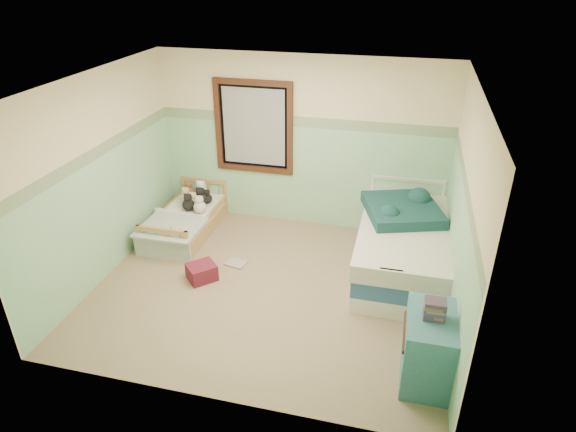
% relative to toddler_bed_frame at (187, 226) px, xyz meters
% --- Properties ---
extents(floor, '(4.20, 3.60, 0.02)m').
position_rel_toddler_bed_frame_xyz_m(floor, '(1.56, -1.05, -0.11)').
color(floor, '#836F55').
rests_on(floor, ground).
extents(ceiling, '(4.20, 3.60, 0.02)m').
position_rel_toddler_bed_frame_xyz_m(ceiling, '(1.56, -1.05, 2.41)').
color(ceiling, white).
rests_on(ceiling, wall_back).
extents(wall_back, '(4.20, 0.04, 2.50)m').
position_rel_toddler_bed_frame_xyz_m(wall_back, '(1.56, 0.75, 1.15)').
color(wall_back, beige).
rests_on(wall_back, floor).
extents(wall_front, '(4.20, 0.04, 2.50)m').
position_rel_toddler_bed_frame_xyz_m(wall_front, '(1.56, -2.85, 1.15)').
color(wall_front, beige).
rests_on(wall_front, floor).
extents(wall_left, '(0.04, 3.60, 2.50)m').
position_rel_toddler_bed_frame_xyz_m(wall_left, '(-0.54, -1.05, 1.15)').
color(wall_left, beige).
rests_on(wall_left, floor).
extents(wall_right, '(0.04, 3.60, 2.50)m').
position_rel_toddler_bed_frame_xyz_m(wall_right, '(3.66, -1.05, 1.15)').
color(wall_right, beige).
rests_on(wall_right, floor).
extents(wainscot_mint, '(4.20, 0.01, 1.50)m').
position_rel_toddler_bed_frame_xyz_m(wainscot_mint, '(1.56, 0.74, 0.65)').
color(wainscot_mint, '#95CA9F').
rests_on(wainscot_mint, floor).
extents(border_strip, '(4.20, 0.01, 0.15)m').
position_rel_toddler_bed_frame_xyz_m(border_strip, '(1.56, 0.74, 1.48)').
color(border_strip, '#3E6C46').
rests_on(border_strip, wall_back).
extents(window_frame, '(1.16, 0.06, 1.36)m').
position_rel_toddler_bed_frame_xyz_m(window_frame, '(0.86, 0.71, 1.35)').
color(window_frame, '#391E0F').
rests_on(window_frame, wall_back).
extents(window_blinds, '(0.92, 0.01, 1.12)m').
position_rel_toddler_bed_frame_xyz_m(window_blinds, '(0.86, 0.72, 1.35)').
color(window_blinds, '#AFB0AB').
rests_on(window_blinds, window_frame).
extents(toddler_bed_frame, '(0.76, 1.51, 0.19)m').
position_rel_toddler_bed_frame_xyz_m(toddler_bed_frame, '(0.00, 0.00, 0.00)').
color(toddler_bed_frame, '#A87C3E').
rests_on(toddler_bed_frame, floor).
extents(toddler_mattress, '(0.69, 1.45, 0.12)m').
position_rel_toddler_bed_frame_xyz_m(toddler_mattress, '(0.00, 0.00, 0.16)').
color(toddler_mattress, white).
rests_on(toddler_mattress, toddler_bed_frame).
extents(patchwork_quilt, '(0.82, 0.76, 0.03)m').
position_rel_toddler_bed_frame_xyz_m(patchwork_quilt, '(0.00, -0.47, 0.23)').
color(patchwork_quilt, '#92B4DC').
rests_on(patchwork_quilt, toddler_mattress).
extents(plush_bed_brown, '(0.19, 0.19, 0.19)m').
position_rel_toddler_bed_frame_xyz_m(plush_bed_brown, '(-0.15, 0.50, 0.31)').
color(plush_bed_brown, brown).
rests_on(plush_bed_brown, toddler_mattress).
extents(plush_bed_white, '(0.20, 0.20, 0.20)m').
position_rel_toddler_bed_frame_xyz_m(plush_bed_white, '(0.05, 0.50, 0.32)').
color(plush_bed_white, white).
rests_on(plush_bed_white, toddler_mattress).
extents(plush_bed_tan, '(0.19, 0.19, 0.19)m').
position_rel_toddler_bed_frame_xyz_m(plush_bed_tan, '(-0.10, 0.28, 0.31)').
color(plush_bed_tan, '#D0B98C').
rests_on(plush_bed_tan, toddler_mattress).
extents(plush_bed_dark, '(0.20, 0.20, 0.20)m').
position_rel_toddler_bed_frame_xyz_m(plush_bed_dark, '(0.13, 0.28, 0.32)').
color(plush_bed_dark, black).
rests_on(plush_bed_dark, toddler_mattress).
extents(plush_floor_cream, '(0.25, 0.25, 0.25)m').
position_rel_toddler_bed_frame_xyz_m(plush_floor_cream, '(-0.39, -0.04, 0.03)').
color(plush_floor_cream, silver).
rests_on(plush_floor_cream, floor).
extents(plush_floor_tan, '(0.25, 0.25, 0.25)m').
position_rel_toddler_bed_frame_xyz_m(plush_floor_tan, '(0.09, -0.50, 0.03)').
color(plush_floor_tan, '#D0B98C').
rests_on(plush_floor_tan, floor).
extents(twin_bed_frame, '(1.05, 2.09, 0.22)m').
position_rel_toddler_bed_frame_xyz_m(twin_bed_frame, '(3.11, -0.28, 0.01)').
color(twin_bed_frame, white).
rests_on(twin_bed_frame, floor).
extents(twin_boxspring, '(1.05, 2.09, 0.22)m').
position_rel_toddler_bed_frame_xyz_m(twin_boxspring, '(3.11, -0.28, 0.23)').
color(twin_boxspring, navy).
rests_on(twin_boxspring, twin_bed_frame).
extents(twin_mattress, '(1.09, 2.13, 0.22)m').
position_rel_toddler_bed_frame_xyz_m(twin_mattress, '(3.11, -0.28, 0.45)').
color(twin_mattress, silver).
rests_on(twin_mattress, twin_boxspring).
extents(teal_blanket, '(1.14, 1.17, 0.14)m').
position_rel_toddler_bed_frame_xyz_m(teal_blanket, '(3.06, 0.02, 0.63)').
color(teal_blanket, '#0E3839').
rests_on(teal_blanket, twin_mattress).
extents(dresser, '(0.45, 0.72, 0.72)m').
position_rel_toddler_bed_frame_xyz_m(dresser, '(3.42, -2.10, 0.26)').
color(dresser, '#297178').
rests_on(dresser, floor).
extents(book_stack, '(0.19, 0.15, 0.19)m').
position_rel_toddler_bed_frame_xyz_m(book_stack, '(3.42, -2.10, 0.72)').
color(book_stack, brown).
rests_on(book_stack, dresser).
extents(red_pillow, '(0.44, 0.44, 0.21)m').
position_rel_toddler_bed_frame_xyz_m(red_pillow, '(0.69, -1.08, 0.01)').
color(red_pillow, '#A4193A').
rests_on(red_pillow, floor).
extents(floor_book, '(0.30, 0.25, 0.02)m').
position_rel_toddler_bed_frame_xyz_m(floor_book, '(0.99, -0.65, -0.09)').
color(floor_book, orange).
rests_on(floor_book, floor).
extents(extra_plush_0, '(0.19, 0.19, 0.19)m').
position_rel_toddler_bed_frame_xyz_m(extra_plush_0, '(0.21, 0.05, 0.31)').
color(extra_plush_0, silver).
rests_on(extra_plush_0, toddler_mattress).
extents(extra_plush_1, '(0.18, 0.18, 0.18)m').
position_rel_toddler_bed_frame_xyz_m(extra_plush_1, '(0.07, 0.52, 0.31)').
color(extra_plush_1, silver).
rests_on(extra_plush_1, toddler_mattress).
extents(extra_plush_2, '(0.15, 0.15, 0.15)m').
position_rel_toddler_bed_frame_xyz_m(extra_plush_2, '(0.19, 0.38, 0.29)').
color(extra_plush_2, black).
rests_on(extra_plush_2, toddler_mattress).
extents(extra_plush_3, '(0.17, 0.17, 0.17)m').
position_rel_toddler_bed_frame_xyz_m(extra_plush_3, '(0.05, 0.20, 0.30)').
color(extra_plush_3, '#D0B98C').
rests_on(extra_plush_3, toddler_mattress).
extents(extra_plush_4, '(0.18, 0.18, 0.18)m').
position_rel_toddler_bed_frame_xyz_m(extra_plush_4, '(0.02, 0.09, 0.31)').
color(extra_plush_4, black).
rests_on(extra_plush_4, toddler_mattress).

